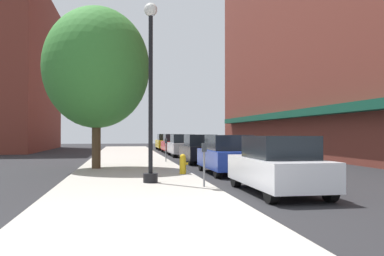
# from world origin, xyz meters

# --- Properties ---
(ground_plane) EXTENTS (90.00, 90.00, 0.00)m
(ground_plane) POSITION_xyz_m (4.00, 18.00, 0.00)
(ground_plane) COLOR #232326
(sidewalk_slab) EXTENTS (4.80, 50.00, 0.12)m
(sidewalk_slab) POSITION_xyz_m (0.00, 19.00, 0.06)
(sidewalk_slab) COLOR #A8A399
(sidewalk_slab) RESTS_ON ground
(building_far_background) EXTENTS (6.80, 18.00, 16.09)m
(building_far_background) POSITION_xyz_m (-11.01, 37.00, 8.03)
(building_far_background) COLOR brown
(building_far_background) RESTS_ON ground
(lamppost) EXTENTS (0.48, 0.48, 5.90)m
(lamppost) POSITION_xyz_m (0.52, 6.27, 3.20)
(lamppost) COLOR black
(lamppost) RESTS_ON sidewalk_slab
(fire_hydrant) EXTENTS (0.33, 0.26, 0.79)m
(fire_hydrant) POSITION_xyz_m (1.98, 8.92, 0.52)
(fire_hydrant) COLOR gold
(fire_hydrant) RESTS_ON sidewalk_slab
(parking_meter_near) EXTENTS (0.14, 0.09, 1.31)m
(parking_meter_near) POSITION_xyz_m (2.05, 4.96, 0.95)
(parking_meter_near) COLOR slate
(parking_meter_near) RESTS_ON sidewalk_slab
(parking_meter_far) EXTENTS (0.14, 0.09, 1.31)m
(parking_meter_far) POSITION_xyz_m (2.05, 16.17, 0.95)
(parking_meter_far) COLOR slate
(parking_meter_far) RESTS_ON sidewalk_slab
(tree_near) EXTENTS (4.85, 4.85, 7.43)m
(tree_near) POSITION_xyz_m (-1.58, 12.11, 4.75)
(tree_near) COLOR #4C3823
(tree_near) RESTS_ON sidewalk_slab
(car_white) EXTENTS (1.80, 4.30, 1.66)m
(car_white) POSITION_xyz_m (4.00, 3.96, 0.81)
(car_white) COLOR black
(car_white) RESTS_ON ground
(car_blue) EXTENTS (1.80, 4.30, 1.66)m
(car_blue) POSITION_xyz_m (4.00, 9.76, 0.81)
(car_blue) COLOR black
(car_blue) RESTS_ON ground
(car_black) EXTENTS (1.80, 4.30, 1.66)m
(car_black) POSITION_xyz_m (4.00, 16.10, 0.81)
(car_black) COLOR black
(car_black) RESTS_ON ground
(car_silver) EXTENTS (1.80, 4.30, 1.66)m
(car_silver) POSITION_xyz_m (4.00, 23.29, 0.81)
(car_silver) COLOR black
(car_silver) RESTS_ON ground
(car_red) EXTENTS (1.80, 4.30, 1.66)m
(car_red) POSITION_xyz_m (4.00, 28.89, 0.81)
(car_red) COLOR black
(car_red) RESTS_ON ground
(car_yellow) EXTENTS (1.80, 4.30, 1.66)m
(car_yellow) POSITION_xyz_m (4.00, 35.40, 0.81)
(car_yellow) COLOR black
(car_yellow) RESTS_ON ground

